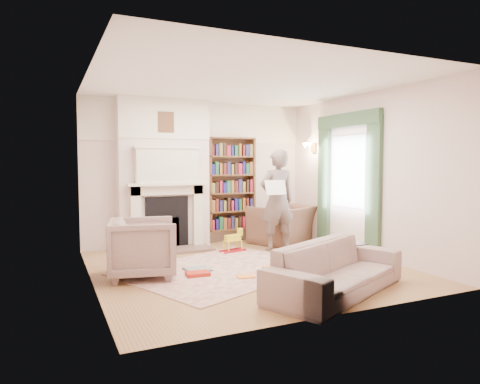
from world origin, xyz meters
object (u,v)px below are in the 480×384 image
armchair_reading (282,224)px  sofa (336,268)px  coffee_table (339,258)px  bookcase (231,184)px  armchair_left (143,248)px  rocking_horse (233,241)px  paraffin_heater (154,237)px  man_reading (277,200)px

armchair_reading → sofa: 3.34m
armchair_reading → coffee_table: bearing=53.4°
bookcase → coffee_table: 3.17m
armchair_left → coffee_table: (2.63, -1.00, -0.19)m
coffee_table → armchair_reading: bearing=83.7°
bookcase → sofa: size_ratio=0.87×
coffee_table → rocking_horse: coffee_table is taller
paraffin_heater → rocking_horse: 1.43m
sofa → coffee_table: sofa is taller
coffee_table → man_reading: bearing=94.3°
paraffin_heater → bookcase: bearing=12.8°
bookcase → armchair_left: size_ratio=2.02×
bookcase → man_reading: 1.27m
sofa → rocking_horse: bearing=69.4°
coffee_table → bookcase: bearing=102.1°
sofa → man_reading: 2.71m
armchair_reading → man_reading: man_reading is taller
armchair_reading → bookcase: bearing=-59.9°
armchair_reading → sofa: armchair_reading is taller
armchair_reading → rocking_horse: size_ratio=2.41×
armchair_left → rocking_horse: size_ratio=1.92×
bookcase → sofa: bookcase is taller
sofa → paraffin_heater: 3.67m
man_reading → coffee_table: bearing=93.3°
man_reading → paraffin_heater: man_reading is taller
paraffin_heater → armchair_left: bearing=-108.1°
bookcase → paraffin_heater: (-1.68, -0.38, -0.90)m
bookcase → paraffin_heater: 1.95m
man_reading → paraffin_heater: 2.33m
bookcase → man_reading: size_ratio=1.00×
man_reading → coffee_table: man_reading is taller
coffee_table → rocking_horse: bearing=116.3°
bookcase → armchair_reading: (0.86, -0.58, -0.80)m
armchair_reading → armchair_left: bearing=-1.5°
armchair_reading → coffee_table: (-0.44, -2.41, -0.15)m
bookcase → coffee_table: (0.42, -2.99, -0.95)m
man_reading → coffee_table: (0.01, -1.81, -0.70)m
man_reading → rocking_horse: man_reading is taller
paraffin_heater → man_reading: bearing=-20.7°
armchair_reading → sofa: size_ratio=0.54×
sofa → man_reading: bearing=51.9°
sofa → paraffin_heater: size_ratio=3.88×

